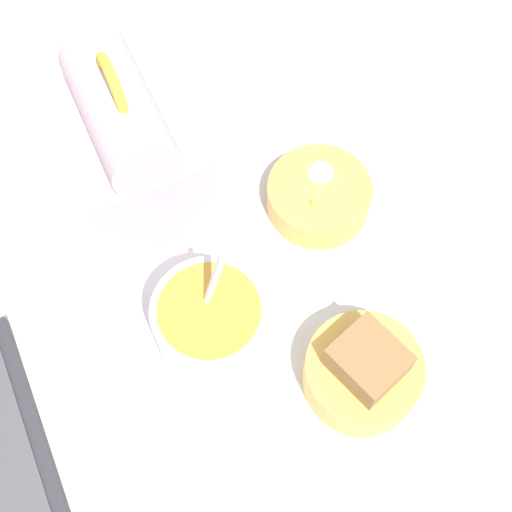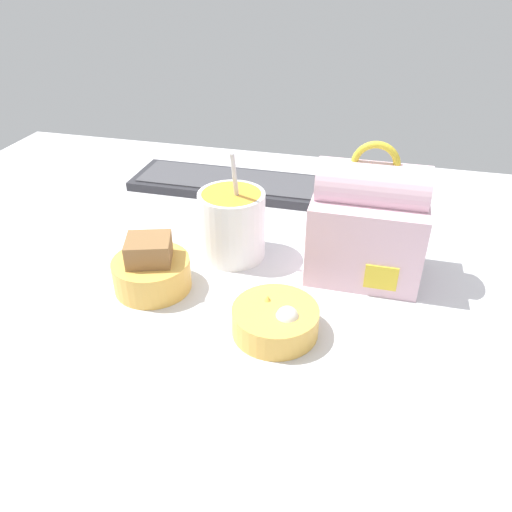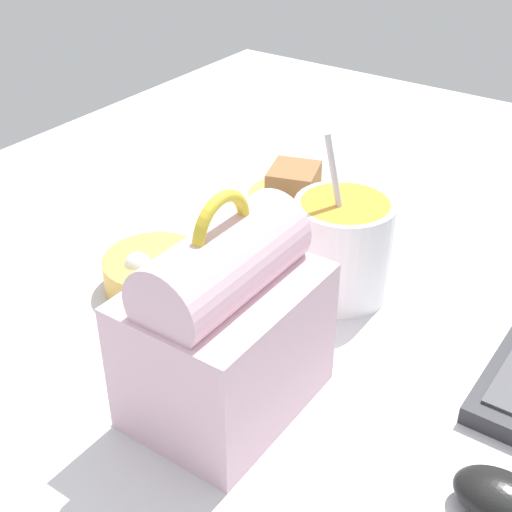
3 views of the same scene
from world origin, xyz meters
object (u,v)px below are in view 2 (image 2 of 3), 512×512
object	(u,v)px
bento_bowl_sandwich	(152,270)
keyboard	(229,183)
lunch_bag	(367,225)
computer_mouse	(360,196)
soup_cup	(233,224)
bento_bowl_snacks	(275,319)

from	to	relation	value
bento_bowl_sandwich	keyboard	bearing A→B (deg)	89.21
lunch_bag	computer_mouse	world-z (taller)	lunch_bag
keyboard	bento_bowl_sandwich	xyz separation A→B (cm)	(-0.52, -37.15, 2.11)
soup_cup	bento_bowl_snacks	size ratio (longest dim) A/B	1.62
lunch_bag	bento_bowl_sandwich	world-z (taller)	lunch_bag
keyboard	soup_cup	world-z (taller)	soup_cup
lunch_bag	soup_cup	world-z (taller)	lunch_bag
computer_mouse	bento_bowl_snacks	bearing A→B (deg)	-100.80
soup_cup	computer_mouse	xyz separation A→B (cm)	(18.78, 24.48, -4.13)
soup_cup	bento_bowl_snacks	world-z (taller)	soup_cup
lunch_bag	keyboard	bearing A→B (deg)	139.57
lunch_bag	soup_cup	bearing A→B (deg)	-179.52
bento_bowl_snacks	computer_mouse	xyz separation A→B (cm)	(7.95, 41.68, -0.37)
keyboard	soup_cup	distance (cm)	27.15
bento_bowl_sandwich	bento_bowl_snacks	size ratio (longest dim) A/B	0.99
computer_mouse	keyboard	bearing A→B (deg)	178.27
bento_bowl_snacks	computer_mouse	distance (cm)	42.43
keyboard	bento_bowl_sandwich	world-z (taller)	bento_bowl_sandwich
computer_mouse	lunch_bag	bearing A→B (deg)	-84.97
bento_bowl_sandwich	bento_bowl_snacks	bearing A→B (deg)	-15.04
lunch_bag	soup_cup	distance (cm)	21.08
lunch_bag	bento_bowl_sandwich	bearing A→B (deg)	-158.17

